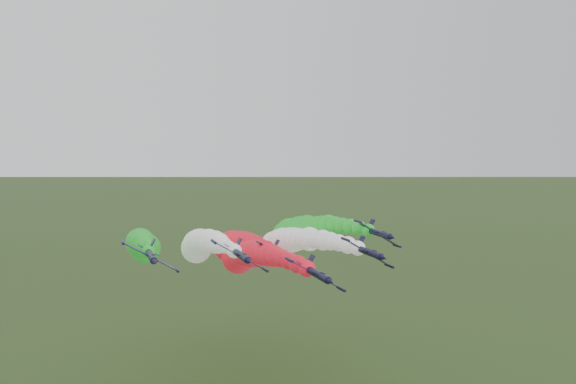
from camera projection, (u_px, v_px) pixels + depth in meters
name	position (u px, v px, depth m)	size (l,w,h in m)	color
jet_lead	(245.00, 256.00, 125.82)	(13.48, 73.58, 16.76)	black
jet_inner_left	(200.00, 245.00, 130.89)	(13.83, 73.93, 17.11)	black
jet_inner_right	(286.00, 243.00, 134.22)	(13.35, 73.45, 16.63)	black
jet_outer_left	(142.00, 245.00, 131.35)	(13.81, 73.91, 17.09)	black
jet_outer_right	(298.00, 231.00, 145.31)	(13.58, 73.68, 16.86)	black
jet_trail	(232.00, 245.00, 151.71)	(13.64, 73.74, 16.92)	black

